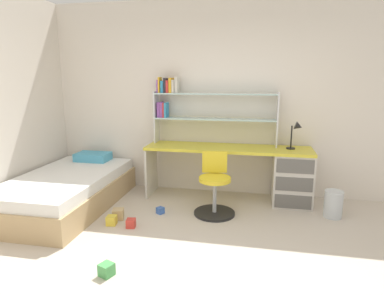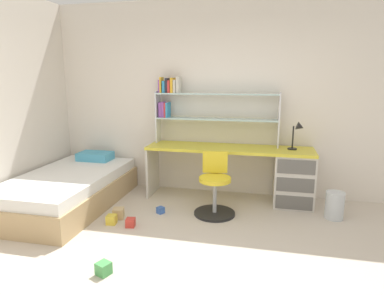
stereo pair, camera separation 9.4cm
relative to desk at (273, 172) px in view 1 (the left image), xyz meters
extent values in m
cube|color=beige|center=(-0.77, -1.93, -0.44)|extent=(6.06, 5.46, 0.02)
cube|color=silver|center=(-0.77, 0.34, 0.96)|extent=(6.06, 0.06, 2.79)
cube|color=gold|center=(-0.63, 0.00, 0.30)|extent=(2.29, 0.57, 0.04)
cube|color=beige|center=(0.26, 0.00, -0.07)|extent=(0.52, 0.54, 0.72)
cube|color=beige|center=(-1.76, 0.00, -0.07)|extent=(0.03, 0.51, 0.72)
cube|color=#5E5B57|center=(0.26, -0.27, -0.31)|extent=(0.46, 0.01, 0.18)
cube|color=#5E5B57|center=(0.26, -0.27, -0.07)|extent=(0.46, 0.01, 0.18)
cube|color=#5E5B57|center=(0.26, -0.27, 0.16)|extent=(0.46, 0.01, 0.18)
cube|color=silver|center=(-1.71, 0.17, 0.70)|extent=(0.02, 0.22, 0.75)
cube|color=silver|center=(0.03, 0.17, 0.70)|extent=(0.02, 0.22, 0.75)
cube|color=silver|center=(-0.84, 0.17, 0.69)|extent=(1.72, 0.22, 0.02)
cube|color=silver|center=(-0.84, 0.17, 1.05)|extent=(1.72, 0.22, 0.02)
cube|color=purple|center=(-1.66, 0.17, 0.81)|extent=(0.04, 0.13, 0.22)
cube|color=purple|center=(-1.62, 0.17, 0.81)|extent=(0.04, 0.13, 0.22)
cube|color=red|center=(-1.58, 0.17, 0.81)|extent=(0.02, 0.16, 0.21)
cube|color=#338CBF|center=(-1.55, 0.17, 0.81)|extent=(0.03, 0.18, 0.22)
cube|color=purple|center=(-1.67, 0.17, 1.15)|extent=(0.02, 0.12, 0.18)
cube|color=gold|center=(-1.65, 0.17, 1.17)|extent=(0.02, 0.14, 0.22)
cube|color=#338CBF|center=(-1.60, 0.17, 1.14)|extent=(0.04, 0.12, 0.17)
cube|color=#26262D|center=(-1.56, 0.17, 1.16)|extent=(0.04, 0.14, 0.21)
cube|color=red|center=(-1.52, 0.17, 1.14)|extent=(0.03, 0.16, 0.18)
cube|color=gold|center=(-1.47, 0.17, 1.16)|extent=(0.04, 0.20, 0.21)
cube|color=beige|center=(-1.43, 0.17, 1.15)|extent=(0.03, 0.18, 0.18)
cube|color=beige|center=(-1.39, 0.17, 1.17)|extent=(0.04, 0.15, 0.23)
cylinder|color=black|center=(0.22, 0.05, 0.33)|extent=(0.12, 0.12, 0.02)
cylinder|color=black|center=(0.22, 0.05, 0.49)|extent=(0.02, 0.02, 0.30)
cone|color=black|center=(0.30, 0.00, 0.64)|extent=(0.12, 0.11, 0.13)
cylinder|color=black|center=(-0.73, -0.59, -0.42)|extent=(0.52, 0.52, 0.03)
cylinder|color=#A5A8AD|center=(-0.73, -0.59, -0.21)|extent=(0.05, 0.05, 0.44)
cylinder|color=yellow|center=(-0.73, -0.59, 0.03)|extent=(0.40, 0.40, 0.05)
cube|color=yellow|center=(-0.76, -0.41, 0.21)|extent=(0.32, 0.09, 0.28)
cube|color=tan|center=(-2.70, -0.74, -0.28)|extent=(1.16, 2.05, 0.31)
cube|color=white|center=(-2.70, -0.74, -0.05)|extent=(1.10, 1.99, 0.14)
cube|color=#4CA5CC|center=(-2.70, 0.04, 0.08)|extent=(0.50, 0.32, 0.12)
cylinder|color=silver|center=(0.73, -0.38, -0.26)|extent=(0.22, 0.22, 0.34)
cube|color=red|center=(-1.63, -1.16, -0.38)|extent=(0.11, 0.11, 0.10)
cube|color=#479E51|center=(-1.48, -2.11, -0.38)|extent=(0.15, 0.15, 0.11)
cube|color=tan|center=(-1.86, -0.97, -0.37)|extent=(0.16, 0.16, 0.13)
cube|color=#3860B7|center=(-1.41, -0.71, -0.39)|extent=(0.11, 0.11, 0.08)
cube|color=gold|center=(-1.88, -1.14, -0.38)|extent=(0.12, 0.12, 0.11)
camera|label=1|loc=(-0.22, -4.53, 1.27)|focal=31.12mm
camera|label=2|loc=(-0.13, -4.51, 1.27)|focal=31.12mm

